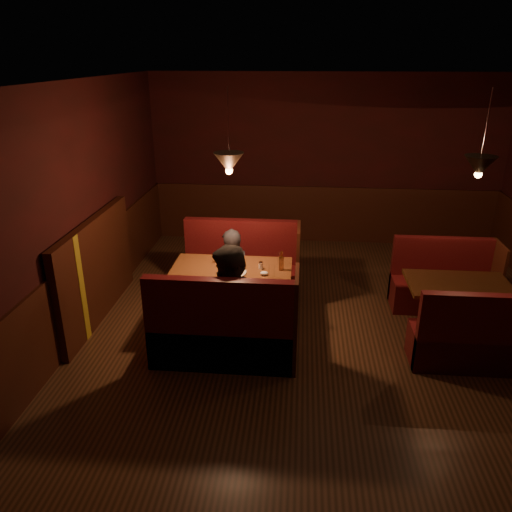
# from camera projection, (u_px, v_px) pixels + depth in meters

# --- Properties ---
(room) EXTENTS (6.02, 7.02, 2.92)m
(room) POSITION_uv_depth(u_px,v_px,m) (309.00, 258.00, 5.55)
(room) COLOR #382515
(room) RESTS_ON ground
(main_table) EXTENTS (1.44, 0.87, 1.01)m
(main_table) POSITION_uv_depth(u_px,v_px,m) (233.00, 282.00, 6.03)
(main_table) COLOR #4F2C0F
(main_table) RESTS_ON ground
(main_bench_far) EXTENTS (1.58, 0.57, 1.08)m
(main_bench_far) POSITION_uv_depth(u_px,v_px,m) (242.00, 274.00, 6.88)
(main_bench_far) COLOR #561715
(main_bench_far) RESTS_ON ground
(main_bench_near) EXTENTS (1.58, 0.57, 1.08)m
(main_bench_near) POSITION_uv_depth(u_px,v_px,m) (224.00, 336.00, 5.37)
(main_bench_near) COLOR #561715
(main_bench_near) RESTS_ON ground
(second_table) EXTENTS (1.19, 0.76, 0.67)m
(second_table) POSITION_uv_depth(u_px,v_px,m) (457.00, 297.00, 5.89)
(second_table) COLOR #4F2C0F
(second_table) RESTS_ON ground
(second_bench_far) EXTENTS (1.31, 0.49, 0.94)m
(second_bench_far) POSITION_uv_depth(u_px,v_px,m) (442.00, 286.00, 6.62)
(second_bench_far) COLOR #561715
(second_bench_far) RESTS_ON ground
(second_bench_near) EXTENTS (1.31, 0.49, 0.94)m
(second_bench_near) POSITION_uv_depth(u_px,v_px,m) (476.00, 343.00, 5.31)
(second_bench_near) COLOR #561715
(second_bench_near) RESTS_ON ground
(diner_a) EXTENTS (0.53, 0.36, 1.42)m
(diner_a) POSITION_uv_depth(u_px,v_px,m) (232.00, 255.00, 6.56)
(diner_a) COLOR #2A2930
(diner_a) RESTS_ON ground
(diner_b) EXTENTS (0.98, 0.88, 1.66)m
(diner_b) POSITION_uv_depth(u_px,v_px,m) (233.00, 290.00, 5.30)
(diner_b) COLOR black
(diner_b) RESTS_ON ground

